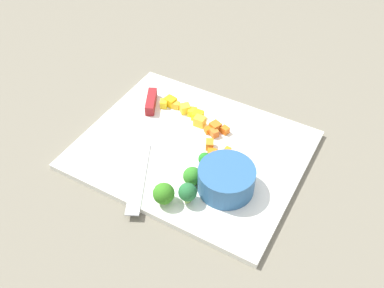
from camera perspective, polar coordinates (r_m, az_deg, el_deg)
ground_plane at (r=0.84m, az=0.00°, el=-1.07°), size 4.00×4.00×0.00m
cutting_board at (r=0.83m, az=0.00°, el=-0.78°), size 0.42×0.34×0.01m
prep_bowl at (r=0.75m, az=4.59°, el=-4.72°), size 0.10×0.10×0.05m
chef_knife at (r=0.87m, az=-5.93°, el=2.90°), size 0.17×0.30×0.02m
carrot_dice_0 at (r=0.81m, az=2.59°, el=-1.29°), size 0.02×0.02×0.01m
carrot_dice_1 at (r=0.80m, az=3.26°, el=-1.68°), size 0.01×0.02×0.01m
carrot_dice_2 at (r=0.82m, az=2.37°, el=-0.06°), size 0.02×0.02×0.02m
carrot_dice_3 at (r=0.86m, az=2.22°, el=1.89°), size 0.02×0.02×0.01m
carrot_dice_4 at (r=0.86m, az=4.41°, el=1.87°), size 0.02×0.02×0.01m
carrot_dice_5 at (r=0.85m, az=2.98°, el=1.49°), size 0.02×0.02×0.01m
carrot_dice_6 at (r=0.86m, az=3.12°, el=2.31°), size 0.02×0.02×0.02m
carrot_dice_7 at (r=0.82m, az=4.79°, el=-0.82°), size 0.01×0.01×0.01m
pepper_dice_0 at (r=0.92m, az=-2.89°, el=5.69°), size 0.03×0.02×0.02m
pepper_dice_1 at (r=0.92m, az=-3.80°, el=5.40°), size 0.02×0.02×0.02m
pepper_dice_2 at (r=0.87m, az=1.04°, el=3.04°), size 0.02×0.02×0.02m
pepper_dice_3 at (r=0.90m, az=0.05°, el=4.30°), size 0.02×0.02×0.01m
pepper_dice_4 at (r=0.90m, az=-0.93°, el=4.77°), size 0.03×0.03×0.02m
pepper_dice_5 at (r=0.89m, az=0.75°, el=3.82°), size 0.02×0.02×0.02m
pepper_dice_6 at (r=0.91m, az=-2.17°, el=5.18°), size 0.02×0.02×0.01m
broccoli_floret_0 at (r=0.73m, az=-0.59°, el=-6.47°), size 0.03×0.03×0.04m
broccoli_floret_1 at (r=0.73m, az=-3.80°, el=-6.64°), size 0.04×0.04×0.04m
broccoli_floret_2 at (r=0.78m, az=1.70°, el=-2.03°), size 0.02×0.02×0.03m
broccoli_floret_3 at (r=0.76m, az=0.04°, el=-4.31°), size 0.03×0.03×0.03m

